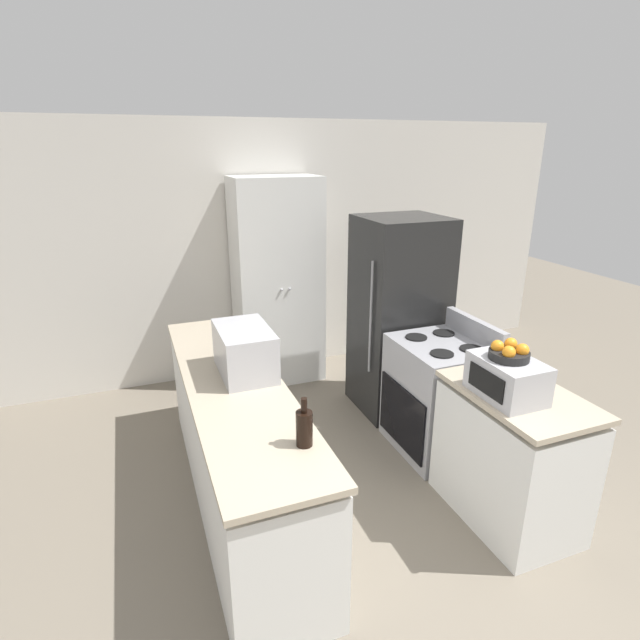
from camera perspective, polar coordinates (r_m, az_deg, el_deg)
name	(u,v)px	position (r m, az deg, el deg)	size (l,w,h in m)	color
ground_plane	(450,622)	(3.11, 14.64, -30.38)	(14.00, 14.00, 0.00)	slate
wall_back	(266,251)	(5.30, -6.19, 7.84)	(7.00, 0.06, 2.60)	silver
counter_left	(237,444)	(3.52, -9.43, -13.78)	(0.60, 2.50, 0.91)	silver
counter_right	(510,458)	(3.56, 20.89, -14.48)	(0.60, 0.92, 0.91)	silver
pantry_cabinet	(277,282)	(5.07, -4.88, 4.30)	(0.85, 0.55, 2.07)	silver
stove	(438,396)	(4.12, 13.38, -8.41)	(0.66, 0.73, 1.07)	#9E9EA3
refrigerator	(398,316)	(4.55, 8.93, 0.43)	(0.74, 0.68, 1.78)	black
microwave	(245,351)	(3.32, -8.58, -3.49)	(0.34, 0.53, 0.31)	#B2B2B7
wine_bottle	(304,427)	(2.55, -1.81, -12.17)	(0.09, 0.09, 0.26)	black
toaster_oven	(507,378)	(3.20, 20.59, -6.23)	(0.31, 0.43, 0.24)	#B2B2B7
fruit_bowl	(509,352)	(3.14, 20.82, -3.46)	(0.24, 0.24, 0.11)	black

